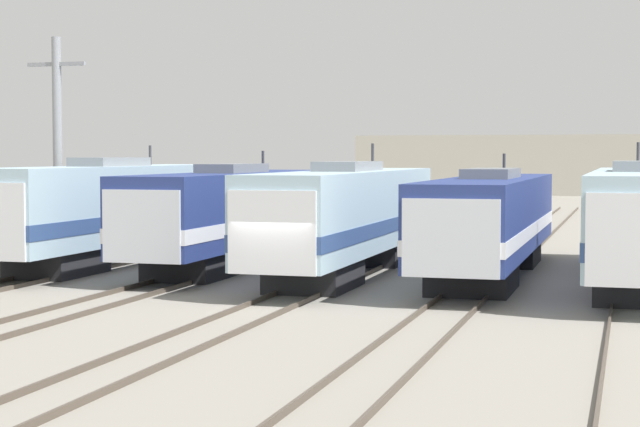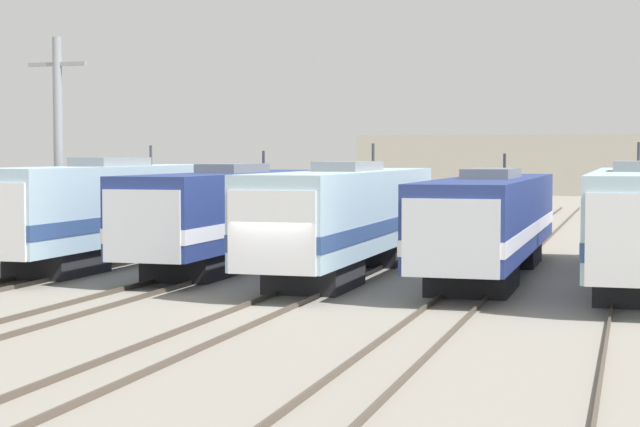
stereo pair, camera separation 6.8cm
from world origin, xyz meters
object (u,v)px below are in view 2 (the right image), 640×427
object	(u,v)px
locomotive_far_left	(105,210)
catenary_tower_left	(58,146)
locomotive_center_right	(489,222)
locomotive_far_right	(638,221)
locomotive_center	(345,217)
locomotive_center_left	(229,214)

from	to	relation	value
locomotive_far_left	catenary_tower_left	xyz separation A→B (m)	(-2.56, 0.86, 2.59)
locomotive_center_right	locomotive_far_right	xyz separation A→B (m)	(5.15, -0.52, 0.14)
locomotive_center	locomotive_far_left	bearing A→B (deg)	174.63
locomotive_center	catenary_tower_left	xyz separation A→B (m)	(-12.87, 1.83, 2.66)
locomotive_center_left	locomotive_center_right	world-z (taller)	locomotive_center_left
locomotive_far_left	locomotive_center_right	distance (m)	15.45
catenary_tower_left	locomotive_center	bearing A→B (deg)	-8.11
locomotive_center_right	catenary_tower_left	world-z (taller)	catenary_tower_left
locomotive_center_left	locomotive_far_right	distance (m)	15.49
locomotive_center_left	locomotive_center	bearing A→B (deg)	-15.78
locomotive_far_left	locomotive_far_right	distance (m)	20.61
locomotive_far_left	locomotive_center	bearing A→B (deg)	-5.37
locomotive_center	locomotive_center_right	size ratio (longest dim) A/B	0.97
locomotive_far_right	catenary_tower_left	bearing A→B (deg)	176.43
locomotive_far_left	locomotive_far_right	bearing A→B (deg)	-1.62
locomotive_far_left	locomotive_far_right	xyz separation A→B (m)	(20.60, -0.58, -0.05)
locomotive_far_left	catenary_tower_left	distance (m)	3.75
locomotive_center	catenary_tower_left	bearing A→B (deg)	171.89
locomotive_far_left	locomotive_center_right	world-z (taller)	locomotive_far_left
locomotive_center_left	locomotive_center_right	size ratio (longest dim) A/B	0.91
locomotive_center_right	catenary_tower_left	xyz separation A→B (m)	(-18.02, 0.92, 2.78)
locomotive_center_right	locomotive_center_left	bearing A→B (deg)	176.97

